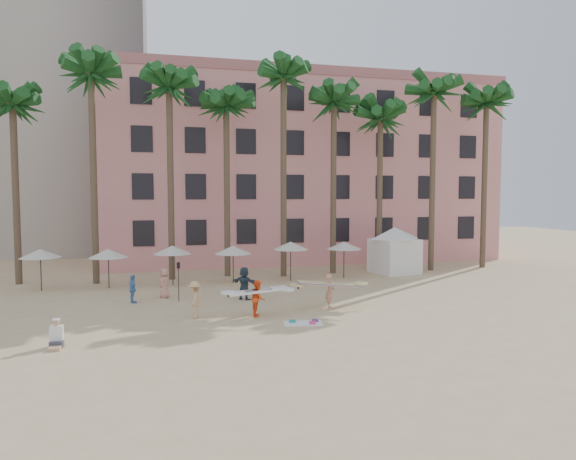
% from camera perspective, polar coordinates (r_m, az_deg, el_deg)
% --- Properties ---
extents(ground, '(120.00, 120.00, 0.00)m').
position_cam_1_polar(ground, '(23.39, 0.70, -10.89)').
color(ground, '#D1B789').
rests_on(ground, ground).
extents(pink_hotel, '(35.00, 14.00, 16.00)m').
position_cam_1_polar(pink_hotel, '(49.57, 0.89, 6.30)').
color(pink_hotel, pink).
rests_on(pink_hotel, ground).
extents(grey_tower, '(22.00, 18.00, 50.00)m').
position_cam_1_polar(grey_tower, '(63.98, -26.20, 20.87)').
color(grey_tower, '#A89E8E').
rests_on(grey_tower, ground).
extents(palm_row, '(44.40, 5.40, 16.30)m').
position_cam_1_polar(palm_row, '(38.03, -4.47, 14.53)').
color(palm_row, brown).
rests_on(palm_row, ground).
extents(umbrella_row, '(22.50, 2.70, 2.73)m').
position_cam_1_polar(umbrella_row, '(34.67, -9.41, -2.15)').
color(umbrella_row, '#332B23').
rests_on(umbrella_row, ground).
extents(cabana, '(5.27, 5.27, 3.50)m').
position_cam_1_polar(cabana, '(40.02, 11.75, -1.74)').
color(cabana, white).
rests_on(cabana, ground).
extents(beach_towel, '(1.94, 1.29, 0.14)m').
position_cam_1_polar(beach_towel, '(24.29, 1.83, -10.25)').
color(beach_towel, white).
rests_on(beach_towel, ground).
extents(carrier_yellow, '(3.44, 1.11, 1.83)m').
position_cam_1_polar(carrier_yellow, '(27.31, 4.65, -6.51)').
color(carrier_yellow, tan).
rests_on(carrier_yellow, ground).
extents(carrier_white, '(2.96, 0.99, 1.79)m').
position_cam_1_polar(carrier_white, '(25.52, -3.35, -7.42)').
color(carrier_white, '#F8511A').
rests_on(carrier_white, ground).
extents(beachgoers, '(7.31, 6.53, 1.88)m').
position_cam_1_polar(beachgoers, '(28.36, -9.52, -6.43)').
color(beachgoers, '#568BCA').
rests_on(beachgoers, ground).
extents(paddle, '(0.18, 0.04, 2.23)m').
position_cam_1_polar(paddle, '(29.38, -12.07, -5.09)').
color(paddle, black).
rests_on(paddle, ground).
extents(seated_man, '(0.49, 0.86, 1.11)m').
position_cam_1_polar(seated_man, '(22.46, -24.35, -10.86)').
color(seated_man, '#3F3F4C').
rests_on(seated_man, ground).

